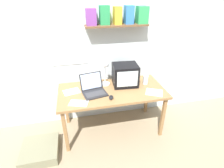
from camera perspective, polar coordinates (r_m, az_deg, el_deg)
The scene contains 12 objects.
ground_plane at distance 2.97m, azimuth -0.00°, elevation -14.16°, with size 12.00×12.00×0.00m, color gray.
back_wall at distance 2.70m, azimuth -1.96°, elevation 13.38°, with size 5.60×0.24×2.60m.
corner_desk at distance 2.57m, azimuth -0.00°, elevation -3.19°, with size 1.53×0.74×0.73m.
crt_monitor at distance 2.62m, azimuth 4.30°, elevation 2.96°, with size 0.38×0.33×0.32m.
laptop at distance 2.47m, azimuth -6.14°, elevation -1.33°, with size 0.37×0.38×0.25m.
desk_lamp at distance 2.57m, azimuth -2.12°, elevation 3.98°, with size 0.15×0.16×0.39m.
juice_glass at distance 2.72m, azimuth 10.86°, elevation 1.24°, with size 0.08×0.08×0.14m.
computer_mouse at distance 2.34m, azimuth -0.30°, elevation -4.38°, with size 0.08×0.12×0.03m.
open_notebook at distance 2.29m, azimuth -10.84°, elevation -6.15°, with size 0.27×0.21×0.00m.
printed_handout at distance 2.56m, azimuth -13.03°, elevation -2.43°, with size 0.26×0.22×0.00m.
loose_paper_near_laptop at distance 2.55m, azimuth 13.63°, elevation -2.65°, with size 0.29×0.28×0.00m.
floor_cushion at distance 2.75m, azimuth -22.35°, elevation -19.45°, with size 0.48×0.48×0.14m.
Camera 1 is at (-0.47, -2.13, 2.02)m, focal length 28.00 mm.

